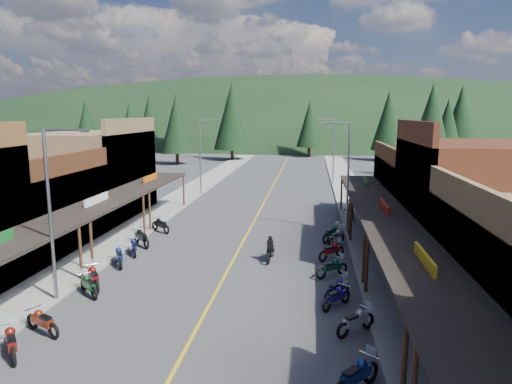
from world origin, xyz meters
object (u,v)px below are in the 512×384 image
(bike_east_7, at_px, (332,266))
(bike_east_6, at_px, (337,287))
(shop_west_2, at_px, (22,210))
(bike_east_8, at_px, (332,250))
(bike_east_5, at_px, (336,296))
(pine_4, at_px, (388,120))
(pine_3, at_px, (310,124))
(bike_east_10, at_px, (332,233))
(pine_1, at_px, (176,119))
(pine_5, at_px, (461,116))
(pine_9, at_px, (447,128))
(shop_west_3, at_px, (92,174))
(pine_7, at_px, (150,119))
(pedestrian_east_b, at_px, (350,210))
(streetlight_1, at_px, (202,153))
(rider_on_bike, at_px, (270,250))
(pine_0, at_px, (86,124))
(pedestrian_east_a, at_px, (384,257))
(shop_east_2, at_px, (477,205))
(bike_west_10, at_px, (160,224))
(shop_east_3, at_px, (432,193))
(streetlight_0, at_px, (52,207))
(bike_west_6, at_px, (93,276))
(streetlight_3, at_px, (333,148))
(bike_west_7, at_px, (119,255))
(bike_east_9, at_px, (336,236))
(pine_10, at_px, (176,124))
(bike_west_5, at_px, (88,284))
(pine_2, at_px, (232,116))
(bike_west_3, at_px, (11,340))
(bike_east_3, at_px, (356,374))
(bike_west_9, at_px, (141,237))
(pine_11, at_px, (431,124))
(streetlight_2, at_px, (346,172))
(bike_west_8, at_px, (134,246))
(pine_8, at_px, (130,131))

(bike_east_7, bearing_deg, bike_east_6, -35.39)
(shop_west_2, distance_m, bike_east_8, 19.63)
(shop_west_2, distance_m, bike_east_5, 20.71)
(pine_4, relative_size, bike_east_6, 6.27)
(pine_3, xyz_separation_m, bike_east_10, (1.96, -60.35, -5.86))
(pine_1, xyz_separation_m, pine_5, (58.00, 2.00, 0.75))
(pine_9, bearing_deg, shop_west_3, -138.27)
(pine_7, relative_size, pedestrian_east_b, 6.63)
(pine_7, relative_size, bike_east_5, 6.42)
(streetlight_1, xyz_separation_m, rider_on_bike, (9.15, -20.87, -3.83))
(pine_0, relative_size, pedestrian_east_a, 7.03)
(shop_west_2, height_order, pine_5, pine_5)
(shop_east_2, height_order, pine_5, pine_5)
(pine_1, relative_size, bike_west_10, 5.93)
(shop_east_3, height_order, streetlight_0, streetlight_0)
(bike_west_6, bearing_deg, pine_9, 22.30)
(bike_east_5, height_order, pedestrian_east_b, pedestrian_east_b)
(shop_east_3, xyz_separation_m, streetlight_3, (-6.80, 18.70, 1.93))
(streetlight_0, relative_size, bike_west_7, 3.73)
(pine_5, bearing_deg, pine_0, -172.30)
(pine_7, xyz_separation_m, bike_east_9, (38.22, -71.35, -6.60))
(pine_10, bearing_deg, pine_4, 15.52)
(rider_on_bike, bearing_deg, streetlight_0, -138.29)
(pine_1, bearing_deg, pedestrian_east_a, -65.21)
(pine_9, bearing_deg, bike_west_7, -123.44)
(shop_east_3, height_order, pedestrian_east_b, shop_east_3)
(bike_west_5, bearing_deg, pine_2, 47.17)
(pedestrian_east_a, bearing_deg, pine_3, -168.59)
(bike_east_9, bearing_deg, bike_west_3, -100.16)
(pine_2, bearing_deg, bike_west_7, -86.38)
(pine_9, distance_m, bike_east_7, 50.03)
(pine_5, relative_size, bike_east_3, 6.24)
(bike_west_9, relative_size, bike_east_8, 1.07)
(pine_2, xyz_separation_m, pine_3, (14.00, 8.00, -1.51))
(pine_9, xyz_separation_m, pedestrian_east_b, (-16.47, -34.18, -5.29))
(pine_1, xyz_separation_m, pine_11, (44.00, -32.00, -0.05))
(pine_7, distance_m, pine_10, 29.53)
(shop_east_3, distance_m, bike_east_8, 12.60)
(rider_on_bike, bearing_deg, streetlight_2, 59.04)
(shop_west_2, bearing_deg, bike_west_8, -3.43)
(rider_on_bike, bearing_deg, bike_east_5, -56.74)
(pine_8, bearing_deg, shop_west_3, -74.03)
(streetlight_0, height_order, bike_west_9, streetlight_0)
(bike_west_8, bearing_deg, pedestrian_east_b, 9.10)
(shop_west_3, distance_m, bike_west_8, 12.91)
(bike_west_9, relative_size, pedestrian_east_a, 1.44)
(pine_7, distance_m, pine_9, 64.01)
(shop_east_3, distance_m, bike_east_9, 10.23)
(streetlight_3, height_order, bike_west_6, streetlight_3)
(shop_west_2, xyz_separation_m, pine_0, (-26.25, 60.30, 3.95))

